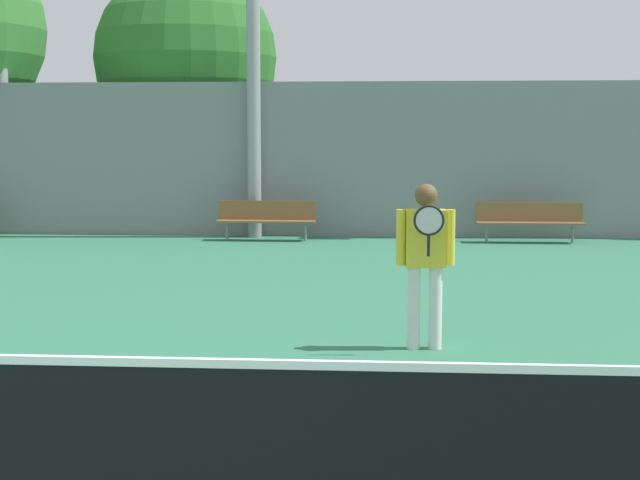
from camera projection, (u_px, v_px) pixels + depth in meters
name	position (u px, v px, depth m)	size (l,w,h in m)	color
tennis_net	(49.00, 438.00, 5.15)	(12.07, 0.09, 1.00)	#195128
tennis_player	(425.00, 254.00, 9.27)	(0.61, 0.42, 1.74)	silver
bench_courtside_near	(267.00, 216.00, 18.79)	(2.08, 0.40, 0.83)	brown
bench_courtside_far	(529.00, 218.00, 18.41)	(2.20, 0.40, 0.83)	brown
back_fence	(295.00, 159.00, 19.47)	(26.19, 0.06, 3.36)	gray
tree_green_tall	(186.00, 58.00, 21.73)	(4.44, 4.44, 6.29)	brown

